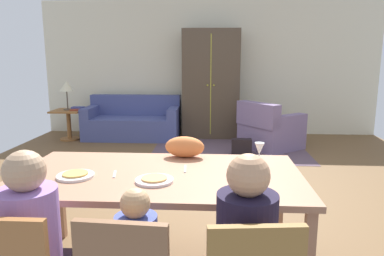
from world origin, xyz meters
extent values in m
cube|color=brown|center=(0.00, 0.49, -0.01)|extent=(6.82, 6.18, 0.02)
cube|color=beige|center=(0.00, 3.63, 1.35)|extent=(6.82, 0.10, 2.70)
cube|color=#A57255|center=(-0.27, -1.45, 0.74)|extent=(2.00, 1.05, 0.04)
cube|color=#A57255|center=(-1.21, -0.98, 0.36)|extent=(0.06, 0.06, 0.72)
cube|color=#A57255|center=(0.67, -0.98, 0.36)|extent=(0.06, 0.06, 0.72)
cylinder|color=silver|center=(-0.82, -1.57, 0.77)|extent=(0.25, 0.25, 0.02)
cylinder|color=gold|center=(-0.82, -1.57, 0.78)|extent=(0.17, 0.17, 0.01)
cylinder|color=white|center=(-0.27, -1.63, 0.77)|extent=(0.25, 0.25, 0.02)
cylinder|color=#DC9E54|center=(-0.27, -1.63, 0.78)|extent=(0.17, 0.17, 0.01)
cylinder|color=silver|center=(0.45, -1.27, 0.76)|extent=(0.06, 0.06, 0.01)
cylinder|color=silver|center=(0.45, -1.27, 0.81)|extent=(0.01, 0.01, 0.09)
cone|color=silver|center=(0.45, -1.27, 0.90)|extent=(0.07, 0.07, 0.09)
cube|color=silver|center=(-0.57, -1.50, 0.76)|extent=(0.05, 0.15, 0.01)
cube|color=silver|center=(-0.09, -1.35, 0.76)|extent=(0.02, 0.17, 0.01)
cylinder|color=#9870C0|center=(-0.82, -2.20, 0.68)|extent=(0.30, 0.30, 0.46)
sphere|color=tan|center=(-0.82, -2.20, 1.00)|extent=(0.21, 0.21, 0.21)
cylinder|color=#4552AC|center=(-0.27, -2.20, 0.62)|extent=(0.22, 0.22, 0.33)
sphere|color=tan|center=(-0.27, -2.20, 0.85)|extent=(0.15, 0.15, 0.15)
cylinder|color=#1D172F|center=(0.28, -2.20, 0.68)|extent=(0.30, 0.30, 0.46)
sphere|color=tan|center=(0.28, -2.20, 1.00)|extent=(0.21, 0.21, 0.21)
ellipsoid|color=orange|center=(-0.12, -1.02, 0.84)|extent=(0.33, 0.19, 0.17)
cube|color=#574450|center=(0.39, 2.18, 0.00)|extent=(2.60, 1.80, 0.01)
cube|color=#434B84|center=(-1.47, 2.98, 0.21)|extent=(1.82, 0.84, 0.42)
cube|color=#434B84|center=(-1.47, 3.32, 0.62)|extent=(1.82, 0.20, 0.40)
cube|color=#434B84|center=(-2.29, 2.98, 0.52)|extent=(0.18, 0.84, 0.20)
cube|color=#434B84|center=(-0.66, 2.98, 0.52)|extent=(0.18, 0.84, 0.20)
cube|color=slate|center=(1.12, 2.38, 0.21)|extent=(1.18, 1.19, 0.42)
cube|color=slate|center=(0.86, 2.17, 0.62)|extent=(0.68, 0.79, 0.40)
cube|color=slate|center=(1.33, 2.12, 0.52)|extent=(0.77, 0.66, 0.20)
cube|color=slate|center=(0.92, 2.65, 0.52)|extent=(0.77, 0.66, 0.20)
cube|color=#493B2C|center=(0.05, 3.24, 1.05)|extent=(1.10, 0.56, 2.10)
cube|color=#AAA430|center=(0.05, 2.96, 1.05)|extent=(0.02, 0.01, 1.89)
sphere|color=#AAA430|center=(-0.01, 2.95, 1.05)|extent=(0.04, 0.04, 0.04)
sphere|color=#AAA430|center=(0.11, 2.95, 1.05)|extent=(0.04, 0.04, 0.04)
cube|color=brown|center=(-2.67, 2.78, 0.56)|extent=(0.56, 0.56, 0.03)
cylinder|color=brown|center=(-2.67, 2.78, 0.27)|extent=(0.08, 0.08, 0.55)
cylinder|color=brown|center=(-2.67, 2.78, 0.01)|extent=(0.36, 0.36, 0.03)
cylinder|color=#4B3F31|center=(-2.67, 2.78, 0.59)|extent=(0.16, 0.16, 0.02)
cylinder|color=#4B3F31|center=(-2.67, 2.78, 0.77)|extent=(0.02, 0.02, 0.34)
cone|color=beige|center=(-2.67, 2.78, 1.03)|extent=(0.26, 0.26, 0.18)
cube|color=maroon|center=(-2.47, 2.73, 0.59)|extent=(0.22, 0.16, 0.03)
cube|color=#374081|center=(-2.49, 2.83, 0.62)|extent=(0.22, 0.16, 0.03)
cube|color=black|center=(0.57, 1.88, 0.13)|extent=(0.32, 0.16, 0.26)
camera|label=1|loc=(0.11, -3.84, 1.55)|focal=33.51mm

